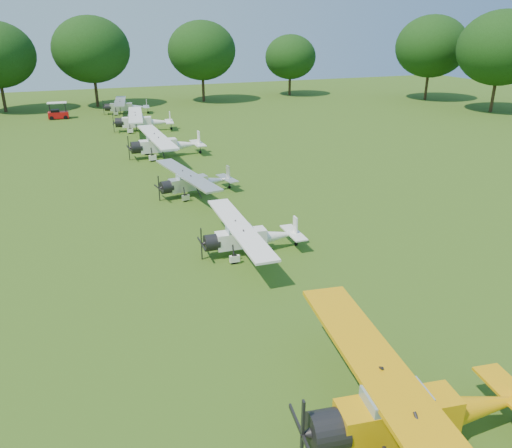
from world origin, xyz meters
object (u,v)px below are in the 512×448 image
(aircraft_3, at_px, (248,235))
(aircraft_4, at_px, (194,181))
(aircraft_6, at_px, (141,120))
(aircraft_7, at_px, (125,105))
(aircraft_5, at_px, (164,143))
(golf_cart, at_px, (58,113))
(aircraft_2, at_px, (416,409))

(aircraft_3, relative_size, aircraft_4, 0.97)
(aircraft_6, relative_size, aircraft_7, 1.10)
(aircraft_4, bearing_deg, aircraft_7, 80.81)
(aircraft_5, height_order, golf_cart, aircraft_5)
(aircraft_4, xyz_separation_m, aircraft_6, (0.25, 24.96, 0.19))
(aircraft_2, distance_m, aircraft_5, 37.14)
(aircraft_5, height_order, aircraft_6, aircraft_5)
(aircraft_5, distance_m, aircraft_6, 13.01)
(aircraft_7, xyz_separation_m, golf_cart, (-8.75, -0.78, -0.43))
(aircraft_7, bearing_deg, aircraft_3, -81.30)
(aircraft_6, distance_m, golf_cart, 15.02)
(aircraft_6, height_order, golf_cart, aircraft_6)
(aircraft_4, distance_m, golf_cart, 38.00)
(aircraft_6, bearing_deg, aircraft_3, -82.10)
(aircraft_3, xyz_separation_m, aircraft_5, (0.01, 22.74, 0.25))
(aircraft_4, distance_m, aircraft_6, 24.96)
(aircraft_6, relative_size, golf_cart, 4.30)
(aircraft_2, bearing_deg, aircraft_3, 97.19)
(aircraft_4, relative_size, golf_cart, 3.66)
(aircraft_5, relative_size, aircraft_6, 1.02)
(aircraft_2, relative_size, aircraft_4, 1.28)
(aircraft_2, height_order, aircraft_7, aircraft_2)
(aircraft_2, relative_size, golf_cart, 4.69)
(aircraft_2, bearing_deg, golf_cart, 106.03)
(aircraft_4, height_order, aircraft_6, aircraft_6)
(aircraft_5, bearing_deg, golf_cart, 108.48)
(aircraft_5, distance_m, aircraft_7, 25.82)
(aircraft_6, bearing_deg, aircraft_5, -82.13)
(aircraft_4, height_order, aircraft_7, aircraft_7)
(aircraft_2, relative_size, aircraft_3, 1.32)
(aircraft_2, xyz_separation_m, aircraft_7, (0.01, 62.96, -0.23))
(golf_cart, bearing_deg, aircraft_6, -51.25)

